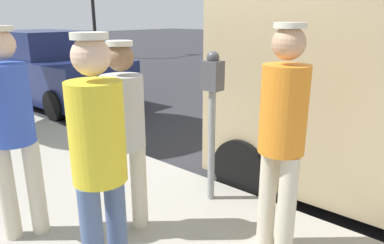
# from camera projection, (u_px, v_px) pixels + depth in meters

# --- Properties ---
(ground_plane) EXTENTS (80.00, 80.00, 0.00)m
(ground_plane) POSITION_uv_depth(u_px,v_px,m) (254.00, 165.00, 4.91)
(ground_plane) COLOR #2D2D33
(parking_meter_near) EXTENTS (0.14, 0.18, 1.52)m
(parking_meter_near) POSITION_uv_depth(u_px,v_px,m) (212.00, 102.00, 3.42)
(parking_meter_near) COLOR gray
(parking_meter_near) RESTS_ON sidewalk_slab
(pedestrian_in_orange) EXTENTS (0.34, 0.35, 1.79)m
(pedestrian_in_orange) POSITION_uv_depth(u_px,v_px,m) (282.00, 129.00, 2.59)
(pedestrian_in_orange) COLOR beige
(pedestrian_in_orange) RESTS_ON sidewalk_slab
(pedestrian_in_gray) EXTENTS (0.36, 0.34, 1.65)m
(pedestrian_in_gray) POSITION_uv_depth(u_px,v_px,m) (124.00, 129.00, 2.89)
(pedestrian_in_gray) COLOR beige
(pedestrian_in_gray) RESTS_ON sidewalk_slab
(pedestrian_in_yellow) EXTENTS (0.36, 0.34, 1.74)m
(pedestrian_in_yellow) POSITION_uv_depth(u_px,v_px,m) (99.00, 155.00, 2.19)
(pedestrian_in_yellow) COLOR #4C608C
(pedestrian_in_yellow) RESTS_ON sidewalk_slab
(pedestrian_in_blue) EXTENTS (0.34, 0.34, 1.76)m
(pedestrian_in_blue) POSITION_uv_depth(u_px,v_px,m) (11.00, 123.00, 2.82)
(pedestrian_in_blue) COLOR beige
(pedestrian_in_blue) RESTS_ON sidewalk_slab
(parked_sedan_behind) EXTENTS (2.07, 4.46, 1.65)m
(parked_sedan_behind) POSITION_uv_depth(u_px,v_px,m) (48.00, 70.00, 8.49)
(parked_sedan_behind) COLOR navy
(parked_sedan_behind) RESTS_ON ground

